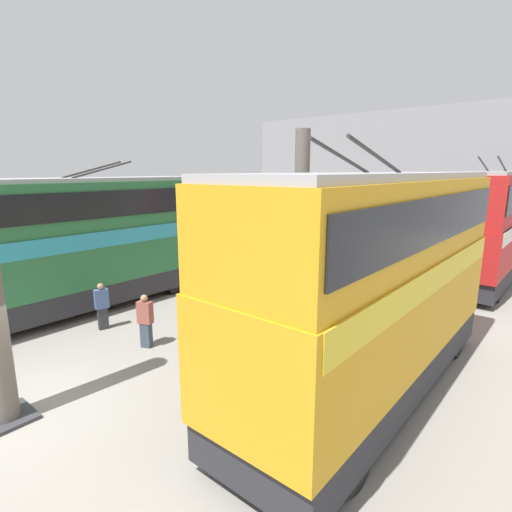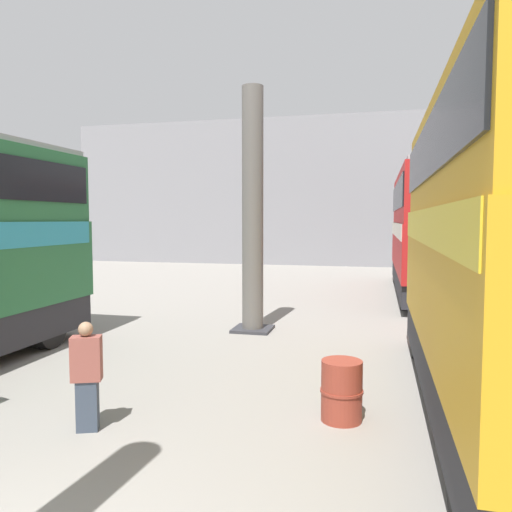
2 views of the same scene
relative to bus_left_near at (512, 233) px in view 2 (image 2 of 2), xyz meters
name	(u,v)px [view 2 (image 2 of 2)]	position (x,y,z in m)	size (l,w,h in m)	color
depot_back_wall	(327,191)	(24.97, 5.28, 2.08)	(0.50, 36.00, 9.87)	gray
support_column_far	(253,215)	(4.94, 5.28, 0.33)	(1.04, 1.04, 6.61)	#605B56
bus_left_near	(512,233)	(0.00, 0.00, 0.00)	(9.13, 2.54, 5.64)	black
bus_left_far	(429,225)	(12.97, 0.00, -0.02)	(10.61, 2.54, 5.64)	black
person_aisle_midway	(87,374)	(-1.97, 6.01, -2.02)	(0.38, 0.48, 1.60)	#384251
oil_drum	(342,391)	(-0.73, 2.46, -2.39)	(0.65, 0.65, 0.93)	#933828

